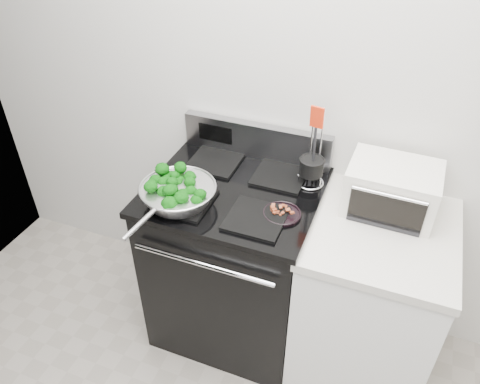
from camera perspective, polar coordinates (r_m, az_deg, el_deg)
The scene contains 8 objects.
back_wall at distance 2.17m, azimuth 10.19°, elevation 12.25°, with size 4.00×0.02×2.70m, color beige.
gas_range at distance 2.46m, azimuth -0.63°, elevation -8.26°, with size 0.79×0.69×1.13m.
counter at distance 2.39m, azimuth 15.17°, elevation -12.70°, with size 0.62×0.68×0.92m.
skillet at distance 2.06m, azimuth -7.60°, elevation -0.11°, with size 0.34×0.54×0.07m.
broccoli_pile at distance 2.05m, azimuth -7.61°, elevation 0.35°, with size 0.27×0.27×0.09m, color black, non-canonical shape.
bacon_plate at distance 2.00m, azimuth 5.15°, elevation -2.42°, with size 0.16×0.16×0.04m.
utensil_holder at distance 2.18m, azimuth 8.67°, elevation 2.57°, with size 0.13×0.13×0.40m.
toaster_oven at distance 2.13m, azimuth 18.00°, elevation 0.38°, with size 0.39×0.30×0.22m.
Camera 1 is at (0.36, -0.20, 2.23)m, focal length 35.00 mm.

